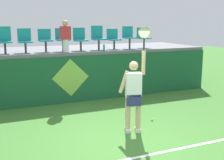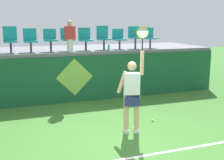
% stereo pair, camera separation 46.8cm
% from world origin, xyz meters
% --- Properties ---
extents(ground_plane, '(40.00, 40.00, 0.00)m').
position_xyz_m(ground_plane, '(0.00, 0.00, 0.00)').
color(ground_plane, '#3D752D').
extents(court_back_wall, '(10.52, 0.20, 1.57)m').
position_xyz_m(court_back_wall, '(0.00, 3.79, 0.79)').
color(court_back_wall, '#195633').
rests_on(court_back_wall, ground_plane).
extents(spectator_platform, '(10.52, 3.04, 0.12)m').
position_xyz_m(spectator_platform, '(0.00, 5.26, 1.63)').
color(spectator_platform, slate).
rests_on(spectator_platform, court_back_wall).
extents(court_baseline_stripe, '(9.46, 0.08, 0.01)m').
position_xyz_m(court_baseline_stripe, '(0.00, -0.83, 0.00)').
color(court_baseline_stripe, white).
rests_on(court_baseline_stripe, ground_plane).
extents(tennis_player, '(0.74, 0.35, 2.60)m').
position_xyz_m(tennis_player, '(0.41, 0.48, 1.01)').
color(tennis_player, white).
rests_on(tennis_player, ground_plane).
extents(tennis_ball, '(0.07, 0.07, 0.07)m').
position_xyz_m(tennis_ball, '(1.27, 0.98, 0.03)').
color(tennis_ball, '#D1E533').
rests_on(tennis_ball, ground_plane).
extents(water_bottle, '(0.07, 0.07, 0.22)m').
position_xyz_m(water_bottle, '(1.02, 3.92, 1.80)').
color(water_bottle, '#26B272').
rests_on(water_bottle, spectator_platform).
extents(stadium_chair_1, '(0.44, 0.42, 0.86)m').
position_xyz_m(stadium_chair_1, '(-2.24, 4.39, 2.16)').
color(stadium_chair_1, '#38383D').
rests_on(stadium_chair_1, spectator_platform).
extents(stadium_chair_2, '(0.44, 0.42, 0.79)m').
position_xyz_m(stadium_chair_2, '(-1.60, 4.39, 2.12)').
color(stadium_chair_2, '#38383D').
rests_on(stadium_chair_2, spectator_platform).
extents(stadium_chair_3, '(0.44, 0.42, 0.77)m').
position_xyz_m(stadium_chair_3, '(-0.94, 4.38, 2.13)').
color(stadium_chair_3, '#38383D').
rests_on(stadium_chair_3, spectator_platform).
extents(stadium_chair_4, '(0.44, 0.42, 0.79)m').
position_xyz_m(stadium_chair_4, '(-0.34, 4.38, 2.14)').
color(stadium_chair_4, '#38383D').
rests_on(stadium_chair_4, spectator_platform).
extents(stadium_chair_5, '(0.44, 0.42, 0.80)m').
position_xyz_m(stadium_chair_5, '(0.29, 4.39, 2.13)').
color(stadium_chair_5, '#38383D').
rests_on(stadium_chair_5, spectator_platform).
extents(stadium_chair_6, '(0.44, 0.42, 0.86)m').
position_xyz_m(stadium_chair_6, '(0.98, 4.39, 2.16)').
color(stadium_chair_6, '#38383D').
rests_on(stadium_chair_6, spectator_platform).
extents(stadium_chair_7, '(0.44, 0.42, 0.75)m').
position_xyz_m(stadium_chair_7, '(1.59, 4.38, 2.11)').
color(stadium_chair_7, '#38383D').
rests_on(stadium_chair_7, spectator_platform).
extents(stadium_chair_8, '(0.44, 0.42, 0.83)m').
position_xyz_m(stadium_chair_8, '(2.23, 4.38, 2.17)').
color(stadium_chair_8, '#38383D').
rests_on(stadium_chair_8, spectator_platform).
extents(stadium_chair_9, '(0.44, 0.42, 0.78)m').
position_xyz_m(stadium_chair_9, '(2.86, 4.38, 2.13)').
color(stadium_chair_9, '#38383D').
rests_on(stadium_chair_9, spectator_platform).
extents(spectator_0, '(0.34, 0.20, 1.06)m').
position_xyz_m(spectator_0, '(-0.34, 3.95, 2.25)').
color(spectator_0, white).
rests_on(spectator_0, spectator_platform).
extents(wall_signage_mount, '(1.27, 0.01, 1.50)m').
position_xyz_m(wall_signage_mount, '(-0.28, 3.68, 0.00)').
color(wall_signage_mount, '#195633').
rests_on(wall_signage_mount, ground_plane).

